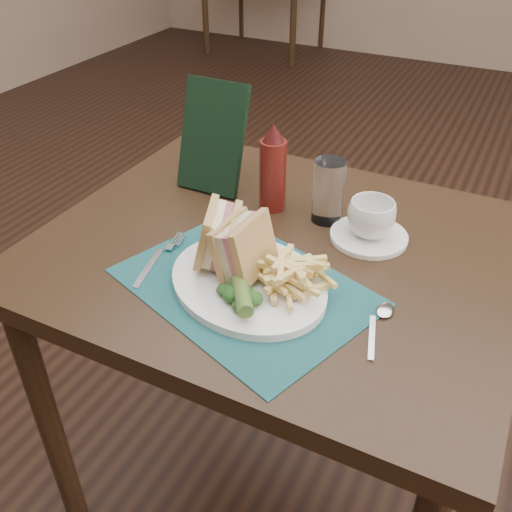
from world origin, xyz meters
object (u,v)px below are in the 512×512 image
(drinking_glass, at_px, (329,191))
(ketchup_bottle, at_px, (273,167))
(plate, at_px, (248,283))
(table_main, at_px, (274,380))
(placemat, at_px, (245,287))
(table_bg_left, at_px, (265,3))
(saucer, at_px, (369,236))
(sandwich_half_a, at_px, (206,234))
(sandwich_half_b, at_px, (233,243))
(coffee_cup, at_px, (371,218))
(check_presenter, at_px, (213,137))

(drinking_glass, xyz_separation_m, ketchup_bottle, (-0.12, -0.01, 0.03))
(plate, bearing_deg, drinking_glass, 106.50)
(table_main, height_order, placemat, placemat)
(table_bg_left, distance_m, plate, 4.28)
(saucer, bearing_deg, table_main, -147.19)
(sandwich_half_a, relative_size, sandwich_half_b, 0.98)
(placemat, height_order, coffee_cup, coffee_cup)
(ketchup_bottle, bearing_deg, check_presenter, 169.21)
(table_main, xyz_separation_m, table_bg_left, (-1.83, 3.70, 0.00))
(ketchup_bottle, bearing_deg, sandwich_half_b, -79.83)
(table_bg_left, height_order, ketchup_bottle, ketchup_bottle)
(sandwich_half_a, bearing_deg, drinking_glass, 40.66)
(coffee_cup, bearing_deg, table_bg_left, 118.77)
(sandwich_half_a, height_order, saucer, sandwich_half_a)
(table_main, distance_m, drinking_glass, 0.46)
(table_bg_left, height_order, coffee_cup, coffee_cup)
(coffee_cup, relative_size, ketchup_bottle, 0.49)
(sandwich_half_b, relative_size, drinking_glass, 0.82)
(table_main, distance_m, saucer, 0.42)
(check_presenter, bearing_deg, placemat, -51.59)
(placemat, bearing_deg, ketchup_bottle, 105.71)
(table_main, bearing_deg, placemat, -87.72)
(table_main, xyz_separation_m, check_presenter, (-0.23, 0.15, 0.49))
(placemat, height_order, ketchup_bottle, ketchup_bottle)
(plate, bearing_deg, sandwich_half_b, -179.46)
(plate, xyz_separation_m, check_presenter, (-0.24, 0.30, 0.11))
(drinking_glass, bearing_deg, sandwich_half_a, -117.38)
(plate, relative_size, check_presenter, 1.25)
(plate, relative_size, drinking_glass, 2.31)
(drinking_glass, relative_size, check_presenter, 0.54)
(coffee_cup, xyz_separation_m, check_presenter, (-0.38, 0.05, 0.07))
(saucer, distance_m, ketchup_bottle, 0.24)
(table_bg_left, bearing_deg, drinking_glass, -62.26)
(table_bg_left, relative_size, check_presenter, 3.76)
(table_main, relative_size, sandwich_half_a, 8.53)
(table_main, height_order, saucer, saucer)
(saucer, distance_m, coffee_cup, 0.04)
(saucer, xyz_separation_m, check_presenter, (-0.38, 0.05, 0.11))
(sandwich_half_b, bearing_deg, placemat, -27.65)
(table_main, bearing_deg, check_presenter, 146.42)
(table_main, bearing_deg, ketchup_bottle, 119.97)
(sandwich_half_a, relative_size, saucer, 0.70)
(sandwich_half_a, bearing_deg, table_bg_left, 92.61)
(check_presenter, bearing_deg, plate, -50.72)
(ketchup_bottle, bearing_deg, saucer, -6.45)
(plate, height_order, saucer, plate)
(plate, bearing_deg, placemat, -125.91)
(drinking_glass, bearing_deg, ketchup_bottle, -177.08)
(table_main, distance_m, placemat, 0.40)
(sandwich_half_b, distance_m, coffee_cup, 0.29)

